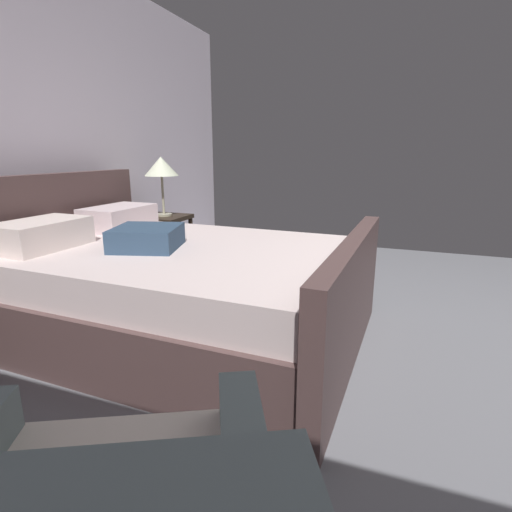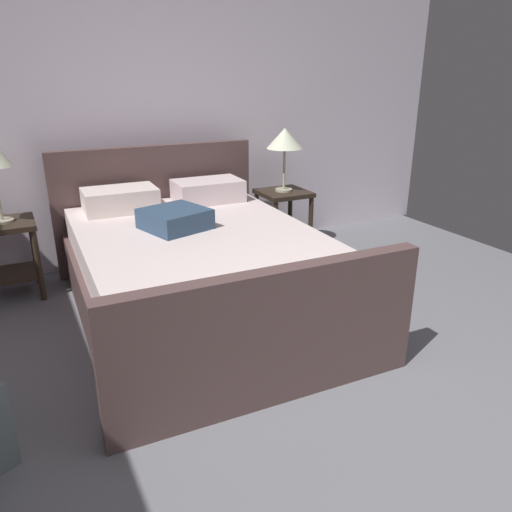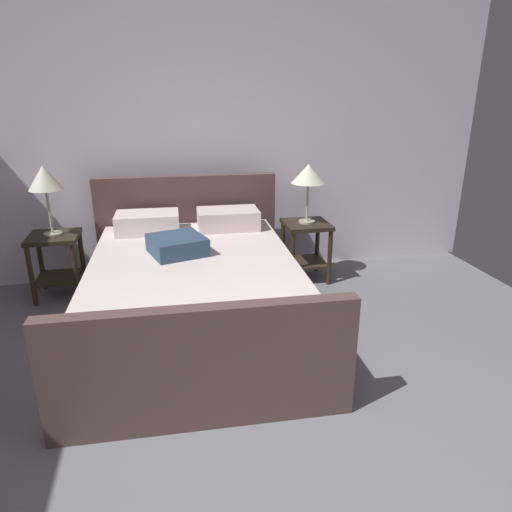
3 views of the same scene
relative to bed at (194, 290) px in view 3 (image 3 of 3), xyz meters
name	(u,v)px [view 3 (image 3 of 3)]	position (x,y,z in m)	size (l,w,h in m)	color
wall_back	(207,139)	(0.28, 1.34, 1.04)	(5.82, 0.12, 2.77)	white
bed	(194,290)	(0.00, 0.00, 0.00)	(1.82, 2.41, 1.07)	brown
nightstand_right	(306,241)	(1.19, 0.84, 0.06)	(0.44, 0.44, 0.60)	#2E2319
table_lamp_right	(308,175)	(1.19, 0.84, 0.73)	(0.33, 0.33, 0.58)	#B7B293
nightstand_left	(56,255)	(-1.19, 0.92, 0.06)	(0.44, 0.44, 0.60)	#2E2319
table_lamp_left	(44,179)	(-1.19, 0.92, 0.77)	(0.29, 0.29, 0.63)	#B7B293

